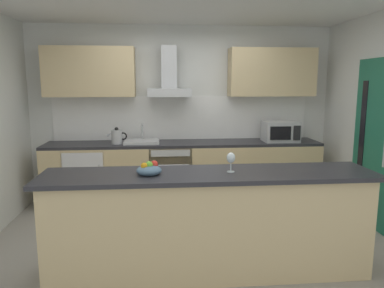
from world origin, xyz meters
The scene contains 15 objects.
ground centered at (0.00, 0.00, -0.01)m, with size 5.53×4.53×0.02m, color gray.
wall_back centered at (0.00, 1.83, 1.30)m, with size 5.53×0.12×2.60m, color silver.
backsplash_tile centered at (0.00, 1.75, 1.23)m, with size 3.85×0.02×0.66m, color white.
counter_back centered at (0.00, 1.45, 0.45)m, with size 3.98×0.60×0.90m.
counter_island centered at (0.09, -0.66, 0.49)m, with size 2.99×0.64×0.97m.
upper_cabinets centered at (0.00, 1.60, 1.91)m, with size 3.93×0.32×0.70m.
side_door centered at (2.25, 0.36, 1.03)m, with size 0.08×0.85×2.05m.
oven centered at (-0.20, 1.42, 0.46)m, with size 0.60×0.62×0.80m.
refrigerator centered at (-1.40, 1.42, 0.43)m, with size 0.58×0.60×0.85m.
microwave centered at (1.43, 1.39, 1.05)m, with size 0.50×0.38×0.30m.
sink centered at (-0.61, 1.43, 0.93)m, with size 0.50×0.40×0.26m.
kettle centered at (-0.95, 1.39, 1.01)m, with size 0.29×0.15×0.24m.
range_hood centered at (-0.20, 1.55, 1.79)m, with size 0.62×0.45×0.72m.
wine_glass centered at (0.28, -0.65, 1.09)m, with size 0.08×0.08×0.18m.
fruit_bowl centered at (-0.45, -0.67, 1.01)m, with size 0.22×0.22×0.13m.
Camera 1 is at (-0.35, -3.78, 1.76)m, focal length 34.03 mm.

